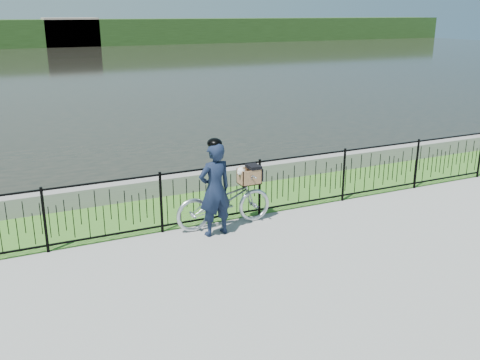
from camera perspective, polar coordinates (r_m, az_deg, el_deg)
ground at (r=8.93m, az=1.05°, el=-8.13°), size 120.00×120.00×0.00m
grass_strip at (r=11.14m, az=-4.89°, el=-2.84°), size 60.00×2.00×0.01m
water at (r=40.56m, az=-20.48°, el=10.99°), size 120.00×120.00×0.00m
quay_wall at (r=11.97m, az=-6.60°, el=-0.44°), size 60.00×0.30×0.40m
fence at (r=10.07m, az=-2.97°, el=-1.59°), size 14.00×0.06×1.15m
far_treeline at (r=67.35m, az=-22.95°, el=14.20°), size 120.00×6.00×3.00m
far_building_right at (r=66.45m, az=-17.57°, el=14.80°), size 6.00×3.00×3.20m
bicycle_rig at (r=9.98m, az=-1.66°, el=-2.18°), size 1.88×0.66×1.14m
cyclist at (r=9.47m, az=-2.70°, el=-0.88°), size 0.67×0.48×1.78m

